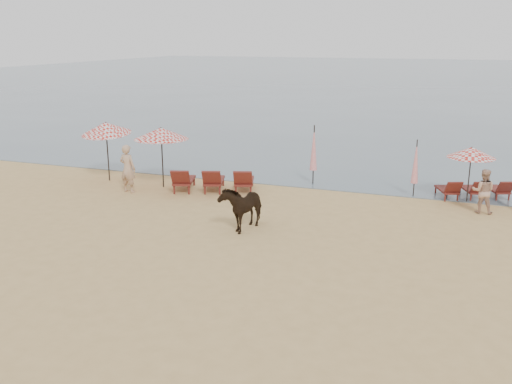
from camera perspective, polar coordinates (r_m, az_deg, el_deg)
ground at (r=14.79m, az=-6.69°, el=-8.98°), size 120.00×120.00×0.00m
sea at (r=92.40m, az=16.35°, el=11.01°), size 160.00×140.00×0.06m
lounger_cluster_left at (r=22.90m, az=-4.28°, el=1.21°), size 3.58×2.73×0.70m
lounger_cluster_right at (r=23.40m, az=20.97°, el=0.28°), size 2.91×2.32×0.56m
umbrella_open_left_a at (r=23.50m, az=-9.46°, el=5.80°), size 2.20×2.20×2.50m
umbrella_open_left_b at (r=25.10m, az=-14.77°, el=6.20°), size 2.07×2.11×2.64m
umbrella_open_right at (r=22.50m, az=20.75°, el=3.72°), size 1.74×1.74×2.12m
umbrella_closed_left at (r=23.91m, az=5.80°, el=4.39°), size 0.31×0.31×2.51m
umbrella_closed_right at (r=22.75m, az=15.68°, el=2.91°), size 0.27×0.27×2.25m
cow at (r=18.43m, az=-1.39°, el=-1.40°), size 1.09×1.89×1.50m
beachgoer_left at (r=23.23m, az=-12.71°, el=2.30°), size 0.75×0.53×1.93m
beachgoer_right_a at (r=21.54m, az=21.77°, el=0.08°), size 0.79×0.62×1.59m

